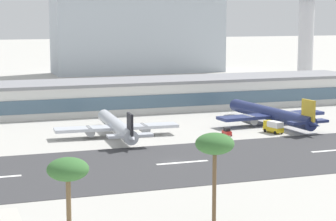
% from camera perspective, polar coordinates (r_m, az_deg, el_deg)
% --- Properties ---
extents(ground_plane, '(1400.00, 1400.00, 0.00)m').
position_cam_1_polar(ground_plane, '(144.07, 0.60, -4.52)').
color(ground_plane, '#B2AFA8').
extents(runway_strip, '(800.00, 38.79, 0.08)m').
position_cam_1_polar(runway_strip, '(142.83, 0.78, -4.62)').
color(runway_strip, '#38383A').
rests_on(runway_strip, ground_plane).
extents(runway_centreline_dash_4, '(12.00, 1.20, 0.01)m').
position_cam_1_polar(runway_centreline_dash_4, '(143.27, 1.28, -4.57)').
color(runway_centreline_dash_4, white).
rests_on(runway_centreline_dash_4, runway_strip).
extents(runway_centreline_dash_5, '(12.00, 1.20, 0.01)m').
position_cam_1_polar(runway_centreline_dash_5, '(160.63, 14.28, -3.40)').
color(runway_centreline_dash_5, white).
rests_on(runway_centreline_dash_5, runway_strip).
extents(terminal_building, '(153.58, 23.12, 10.34)m').
position_cam_1_polar(terminal_building, '(221.99, -1.75, 1.44)').
color(terminal_building, silver).
rests_on(terminal_building, ground_plane).
extents(control_tower, '(14.01, 14.01, 45.74)m').
position_cam_1_polar(control_tower, '(287.18, 12.02, 7.59)').
color(control_tower, silver).
rests_on(control_tower, ground_plane).
extents(distant_hotel_block, '(93.37, 26.24, 47.57)m').
position_cam_1_polar(distant_hotel_block, '(360.09, -2.59, 7.12)').
color(distant_hotel_block, '#A8B2BC').
rests_on(distant_hotel_block, ground_plane).
extents(airliner_black_tail_gate_0, '(33.25, 41.17, 8.59)m').
position_cam_1_polar(airliner_black_tail_gate_0, '(172.61, -4.44, -1.44)').
color(airliner_black_tail_gate_0, silver).
rests_on(airliner_black_tail_gate_0, ground_plane).
extents(airliner_gold_tail_gate_1, '(34.34, 45.47, 9.50)m').
position_cam_1_polar(airliner_gold_tail_gate_1, '(193.16, 9.19, -0.37)').
color(airliner_gold_tail_gate_1, navy).
rests_on(airliner_gold_tail_gate_1, ground_plane).
extents(service_baggage_tug_0, '(1.89, 3.20, 2.20)m').
position_cam_1_polar(service_baggage_tug_0, '(175.12, 5.16, -1.87)').
color(service_baggage_tug_0, '#B2231E').
rests_on(service_baggage_tug_0, ground_plane).
extents(service_box_truck_1, '(3.74, 6.38, 3.25)m').
position_cam_1_polar(service_box_truck_1, '(180.71, 9.20, -1.38)').
color(service_box_truck_1, gold).
rests_on(service_box_truck_1, ground_plane).
extents(palm_tree_0, '(5.42, 5.42, 14.26)m').
position_cam_1_polar(palm_tree_0, '(84.49, -8.75, -5.34)').
color(palm_tree_0, brown).
rests_on(palm_tree_0, ground_plane).
extents(palm_tree_1, '(6.05, 6.05, 14.30)m').
position_cam_1_polar(palm_tree_1, '(100.51, 4.11, -3.05)').
color(palm_tree_1, brown).
rests_on(palm_tree_1, ground_plane).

